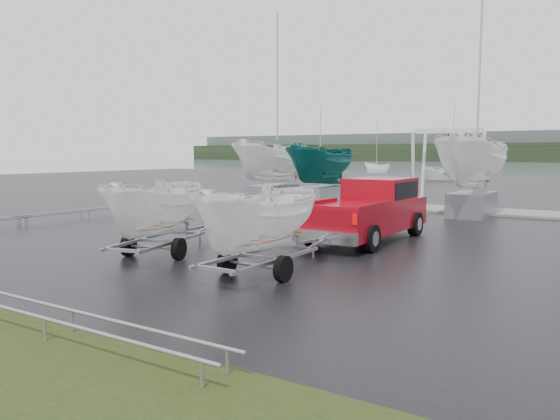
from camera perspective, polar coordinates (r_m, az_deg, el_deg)
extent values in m
plane|color=black|center=(18.88, -5.26, -2.87)|extent=(120.00, 120.00, 0.00)
plane|color=gray|center=(115.29, 27.15, 3.89)|extent=(300.00, 300.00, 0.00)
cube|color=gray|center=(30.11, 10.17, 0.47)|extent=(30.00, 3.00, 0.12)
cube|color=maroon|center=(18.27, 9.09, -0.61)|extent=(2.07, 5.98, 0.98)
cube|color=maroon|center=(19.19, 10.43, 1.99)|extent=(1.91, 2.37, 0.88)
cube|color=black|center=(19.19, 10.43, 2.15)|extent=(1.94, 2.11, 0.57)
cube|color=silver|center=(15.60, 4.58, -2.83)|extent=(2.08, 0.19, 0.36)
cylinder|color=black|center=(20.49, 8.77, -1.06)|extent=(0.31, 0.82, 0.82)
cylinder|color=black|center=(19.78, 13.95, -1.42)|extent=(0.31, 0.82, 0.82)
cylinder|color=black|center=(17.01, 3.39, -2.43)|extent=(0.31, 0.82, 0.82)
cylinder|color=black|center=(16.16, 9.45, -2.95)|extent=(0.31, 0.82, 0.82)
cube|color=#92959A|center=(13.23, -4.14, -4.70)|extent=(0.08, 3.60, 0.08)
cube|color=#92959A|center=(12.61, -0.12, -5.22)|extent=(0.08, 3.60, 0.08)
cylinder|color=#92959A|center=(12.79, -2.69, -5.76)|extent=(1.60, 0.08, 0.08)
cylinder|color=black|center=(13.26, -5.52, -5.36)|extent=(0.18, 0.60, 0.60)
cylinder|color=black|center=(12.35, 0.35, -6.17)|extent=(0.18, 0.60, 0.60)
imported|color=white|center=(12.68, -2.22, 4.95)|extent=(1.64, 1.69, 4.36)
cube|color=#FC4007|center=(13.48, -0.24, -2.12)|extent=(1.55, 0.04, 0.03)
cube|color=#FC4007|center=(12.18, -4.35, -3.01)|extent=(1.55, 0.04, 0.03)
cube|color=#92959A|center=(15.97, -14.42, -3.03)|extent=(0.96, 3.51, 0.08)
cube|color=#92959A|center=(15.40, -10.98, -3.28)|extent=(0.96, 3.51, 0.08)
cylinder|color=#92959A|center=(15.53, -13.10, -3.81)|extent=(1.57, 0.47, 0.08)
cylinder|color=black|center=(15.96, -15.55, -3.61)|extent=(0.32, 0.63, 0.60)
cylinder|color=black|center=(15.13, -10.52, -4.01)|extent=(0.32, 0.63, 0.60)
imported|color=white|center=(15.48, -12.92, 5.07)|extent=(2.02, 2.06, 4.41)
cube|color=#FC4007|center=(16.28, -11.31, -0.83)|extent=(1.51, 0.42, 0.03)
cube|color=#FC4007|center=(14.93, -14.38, -1.52)|extent=(1.51, 0.42, 0.03)
cylinder|color=silver|center=(28.46, 13.74, 4.01)|extent=(0.16, 0.58, 3.99)
cylinder|color=silver|center=(29.97, 14.75, 4.08)|extent=(0.16, 0.58, 3.99)
cylinder|color=silver|center=(27.62, 19.64, 3.78)|extent=(0.16, 0.58, 3.99)
cylinder|color=silver|center=(29.18, 20.37, 3.85)|extent=(0.16, 0.58, 3.99)
cube|color=silver|center=(28.78, 17.22, 7.92)|extent=(3.30, 0.25, 0.25)
cube|color=#92959A|center=(30.92, -0.78, 1.63)|extent=(1.60, 3.20, 1.10)
imported|color=white|center=(30.86, -0.79, 8.68)|extent=(2.44, 2.51, 6.50)
cylinder|color=#B2B2B7|center=(31.53, -0.28, 13.67)|extent=(0.10, 0.10, 7.00)
cube|color=#92959A|center=(29.53, 4.32, 1.41)|extent=(1.60, 3.20, 1.10)
imported|color=#0C5650|center=(29.46, 4.37, 8.21)|extent=(2.22, 2.28, 5.89)
cube|color=#92959A|center=(26.49, 19.42, 0.56)|extent=(1.60, 3.20, 1.10)
imported|color=white|center=(26.44, 19.73, 9.21)|extent=(2.59, 2.66, 6.89)
cylinder|color=#B2B2B7|center=(27.22, 20.18, 14.86)|extent=(0.10, 0.10, 7.00)
cylinder|color=#92959A|center=(25.75, -19.36, -0.03)|extent=(0.06, 6.50, 0.06)
cylinder|color=#92959A|center=(26.15, -20.04, 0.03)|extent=(0.06, 6.50, 0.06)
cylinder|color=#92959A|center=(9.35, -23.40, -10.36)|extent=(7.00, 0.06, 0.06)
cylinder|color=#92959A|center=(9.62, -20.90, -9.80)|extent=(7.00, 0.06, 0.06)
imported|color=white|center=(60.87, 4.21, 3.25)|extent=(3.61, 3.63, 6.80)
cylinder|color=#B2B2B7|center=(60.81, 4.24, 7.02)|extent=(0.08, 0.08, 8.00)
imported|color=white|center=(60.67, 17.54, 2.98)|extent=(3.08, 3.05, 6.28)
cylinder|color=#B2B2B7|center=(60.61, 17.66, 6.76)|extent=(0.08, 0.08, 8.00)
imported|color=white|center=(87.33, 10.04, 4.00)|extent=(2.87, 2.85, 5.55)
cylinder|color=#B2B2B7|center=(87.29, 10.09, 6.63)|extent=(0.08, 0.08, 8.00)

